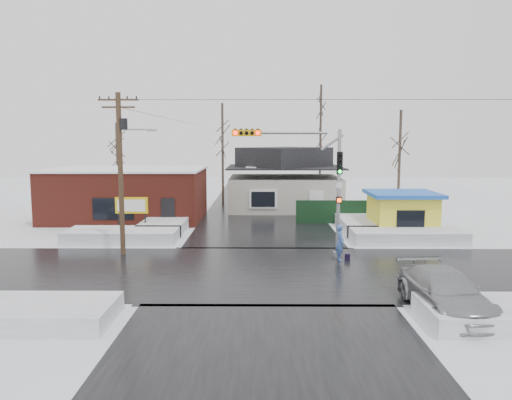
{
  "coord_description": "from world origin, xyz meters",
  "views": [
    {
      "loc": [
        -0.3,
        -23.99,
        6.49
      ],
      "look_at": [
        -0.5,
        4.39,
        3.0
      ],
      "focal_mm": 35.0,
      "sensor_mm": 36.0,
      "label": 1
    }
  ],
  "objects_px": {
    "marquee_sign": "(132,206)",
    "kiosk": "(402,212)",
    "traffic_signal": "(310,175)",
    "pedestrian": "(340,243)",
    "car": "(445,293)",
    "utility_pole": "(122,164)"
  },
  "relations": [
    {
      "from": "marquee_sign",
      "to": "pedestrian",
      "type": "xyz_separation_m",
      "value": [
        13.0,
        -7.34,
        -0.95
      ]
    },
    {
      "from": "marquee_sign",
      "to": "kiosk",
      "type": "height_order",
      "value": "kiosk"
    },
    {
      "from": "kiosk",
      "to": "pedestrian",
      "type": "relative_size",
      "value": 2.38
    },
    {
      "from": "marquee_sign",
      "to": "traffic_signal",
      "type": "bearing_deg",
      "value": -29.72
    },
    {
      "from": "marquee_sign",
      "to": "kiosk",
      "type": "distance_m",
      "value": 18.51
    },
    {
      "from": "utility_pole",
      "to": "pedestrian",
      "type": "distance_m",
      "value": 12.7
    },
    {
      "from": "utility_pole",
      "to": "pedestrian",
      "type": "height_order",
      "value": "utility_pole"
    },
    {
      "from": "traffic_signal",
      "to": "kiosk",
      "type": "bearing_deg",
      "value": 44.84
    },
    {
      "from": "utility_pole",
      "to": "kiosk",
      "type": "relative_size",
      "value": 1.96
    },
    {
      "from": "utility_pole",
      "to": "car",
      "type": "bearing_deg",
      "value": -32.82
    },
    {
      "from": "pedestrian",
      "to": "car",
      "type": "xyz_separation_m",
      "value": [
        2.63,
        -8.05,
        -0.18
      ]
    },
    {
      "from": "traffic_signal",
      "to": "marquee_sign",
      "type": "bearing_deg",
      "value": 150.28
    },
    {
      "from": "marquee_sign",
      "to": "car",
      "type": "xyz_separation_m",
      "value": [
        15.63,
        -15.38,
        -1.14
      ]
    },
    {
      "from": "utility_pole",
      "to": "marquee_sign",
      "type": "xyz_separation_m",
      "value": [
        -1.07,
        5.99,
        -3.19
      ]
    },
    {
      "from": "kiosk",
      "to": "marquee_sign",
      "type": "bearing_deg",
      "value": -178.45
    },
    {
      "from": "kiosk",
      "to": "pedestrian",
      "type": "bearing_deg",
      "value": -125.06
    },
    {
      "from": "traffic_signal",
      "to": "pedestrian",
      "type": "distance_m",
      "value": 3.98
    },
    {
      "from": "car",
      "to": "traffic_signal",
      "type": "bearing_deg",
      "value": 110.7
    },
    {
      "from": "traffic_signal",
      "to": "kiosk",
      "type": "distance_m",
      "value": 10.43
    },
    {
      "from": "marquee_sign",
      "to": "kiosk",
      "type": "xyz_separation_m",
      "value": [
        18.5,
        0.5,
        -0.46
      ]
    },
    {
      "from": "kiosk",
      "to": "traffic_signal",
      "type": "bearing_deg",
      "value": -135.16
    },
    {
      "from": "marquee_sign",
      "to": "pedestrian",
      "type": "distance_m",
      "value": 14.96
    }
  ]
}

